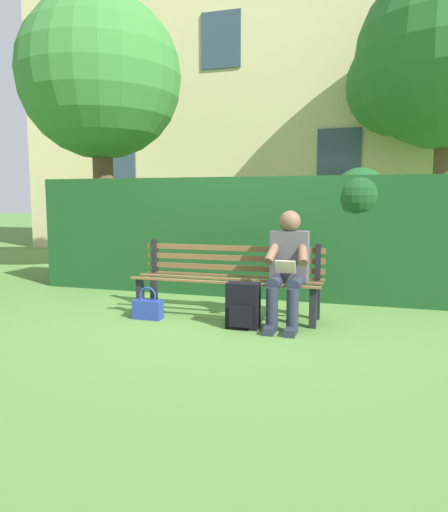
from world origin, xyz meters
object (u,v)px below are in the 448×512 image
(tree_far, at_px, (440,62))
(backpack, at_px, (243,306))
(person_seated, at_px, (288,265))
(handbag, at_px, (148,308))
(tree, at_px, (97,83))
(park_bench, at_px, (229,276))

(tree_far, bearing_deg, backpack, 64.38)
(person_seated, xyz_separation_m, tree_far, (-1.85, -4.40, 2.99))
(handbag, bearing_deg, tree_far, -125.59)
(tree, height_order, handbag, tree)
(tree, bearing_deg, park_bench, 141.94)
(person_seated, height_order, tree, tree)
(person_seated, xyz_separation_m, handbag, (1.46, 0.23, -0.50))
(person_seated, height_order, backpack, person_seated)
(park_bench, xyz_separation_m, backpack, (-0.28, 0.47, -0.21))
(handbag, bearing_deg, park_bench, -152.21)
(person_seated, relative_size, handbag, 3.33)
(park_bench, bearing_deg, tree, -38.06)
(park_bench, height_order, handbag, park_bench)
(backpack, height_order, tree_far, tree_far)
(tree, distance_m, tree_far, 5.85)
(backpack, bearing_deg, handbag, -3.11)
(park_bench, distance_m, person_seated, 0.72)
(park_bench, xyz_separation_m, handbag, (0.78, 0.41, -0.32))
(park_bench, height_order, tree, tree)
(tree, bearing_deg, backpack, 139.35)
(person_seated, distance_m, handbag, 1.55)
(backpack, relative_size, tree_far, 0.09)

